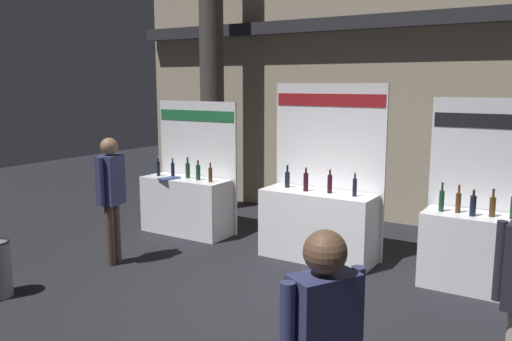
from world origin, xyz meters
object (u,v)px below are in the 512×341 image
exhibitor_booth_0 (188,200)px  visitor_3 (111,189)px  exhibitor_booth_1 (319,217)px  exhibitor_booth_2 (500,246)px

exhibitor_booth_0 → visitor_3: 1.88m
exhibitor_booth_1 → exhibitor_booth_2: size_ratio=1.08×
exhibitor_booth_2 → visitor_3: (-4.79, -1.75, 0.50)m
exhibitor_booth_0 → exhibitor_booth_2: bearing=-0.7°
exhibitor_booth_0 → exhibitor_booth_2: exhibitor_booth_2 is taller
exhibitor_booth_0 → exhibitor_booth_1: bearing=-1.5°
exhibitor_booth_0 → visitor_3: exhibitor_booth_0 is taller
exhibitor_booth_2 → visitor_3: size_ratio=1.31×
exhibitor_booth_1 → exhibitor_booth_2: (2.41, 0.01, -0.04)m
exhibitor_booth_0 → visitor_3: size_ratio=1.24×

